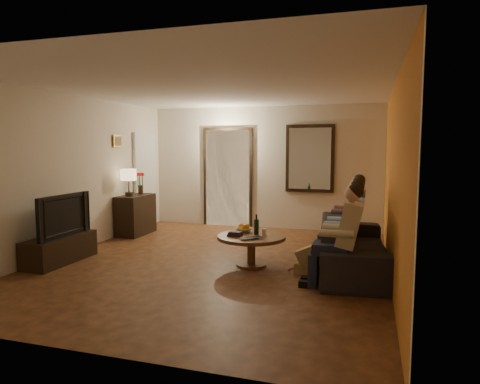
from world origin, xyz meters
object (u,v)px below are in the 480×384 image
(tv_stand, at_px, (60,249))
(person_b, at_px, (347,231))
(tv, at_px, (58,215))
(person_c, at_px, (349,224))
(person_a, at_px, (344,241))
(sofa, at_px, (355,245))
(dresser, at_px, (136,215))
(person_d, at_px, (351,217))
(dog, at_px, (314,254))
(table_lamp, at_px, (129,182))
(coffee_table, at_px, (251,251))
(wine_bottle, at_px, (256,224))
(laptop, at_px, (253,239))
(bowl, at_px, (244,230))

(tv_stand, relative_size, person_b, 1.01)
(tv, height_order, person_c, person_c)
(person_a, xyz_separation_m, person_b, (0.00, 0.60, 0.00))
(sofa, relative_size, person_c, 1.98)
(dresser, xyz_separation_m, person_a, (4.17, -2.18, 0.21))
(person_d, distance_m, dog, 1.41)
(table_lamp, bearing_deg, person_b, -18.10)
(person_b, distance_m, person_d, 1.20)
(coffee_table, bearing_deg, wine_bottle, 63.43)
(coffee_table, relative_size, wine_bottle, 3.22)
(wine_bottle, relative_size, laptop, 0.94)
(sofa, bearing_deg, person_b, 156.23)
(person_c, relative_size, laptop, 3.65)
(tv_stand, xyz_separation_m, sofa, (4.27, 0.91, 0.15))
(person_b, height_order, wine_bottle, person_b)
(sofa, bearing_deg, coffee_table, 94.16)
(tv, xyz_separation_m, wine_bottle, (2.87, 0.76, -0.11))
(dog, bearing_deg, dresser, 157.69)
(sofa, bearing_deg, tv, 96.64)
(laptop, bearing_deg, tv_stand, 145.84)
(table_lamp, relative_size, bowl, 2.08)
(person_c, bearing_deg, dog, -121.17)
(table_lamp, relative_size, coffee_table, 0.54)
(dog, height_order, bowl, dog)
(person_a, distance_m, person_b, 0.60)
(wine_bottle, xyz_separation_m, laptop, (0.05, -0.38, -0.14))
(person_b, distance_m, coffee_table, 1.41)
(laptop, bearing_deg, wine_bottle, 55.87)
(tv_stand, height_order, tv, tv)
(tv_stand, distance_m, sofa, 4.37)
(table_lamp, distance_m, person_a, 4.63)
(dresser, distance_m, tv, 2.21)
(tv, height_order, person_d, person_d)
(person_c, height_order, coffee_table, person_c)
(person_b, distance_m, person_c, 0.60)
(person_d, bearing_deg, coffee_table, -139.81)
(person_b, distance_m, wine_bottle, 1.31)
(bowl, bearing_deg, person_b, -10.24)
(person_a, relative_size, dog, 2.14)
(sofa, bearing_deg, dresser, 67.94)
(person_b, bearing_deg, sofa, 71.57)
(sofa, xyz_separation_m, coffee_table, (-1.45, -0.24, -0.12))
(person_c, bearing_deg, person_b, -90.00)
(coffee_table, bearing_deg, person_d, 40.19)
(bowl, bearing_deg, wine_bottle, -27.55)
(tv, bearing_deg, person_d, -66.59)
(person_a, height_order, bowl, person_a)
(bowl, relative_size, laptop, 0.79)
(table_lamp, height_order, person_a, table_lamp)
(person_b, bearing_deg, wine_bottle, 173.14)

